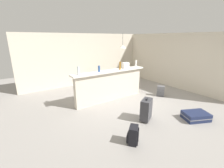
% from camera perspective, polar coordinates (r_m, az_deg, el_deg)
% --- Properties ---
extents(ground_plane, '(13.00, 13.00, 0.05)m').
position_cam_1_polar(ground_plane, '(5.94, 4.76, -6.33)').
color(ground_plane, gray).
extents(wall_back, '(6.60, 0.10, 2.50)m').
position_cam_1_polar(wall_back, '(8.12, -8.94, 9.10)').
color(wall_back, beige).
rests_on(wall_back, ground_plane).
extents(wall_right, '(0.10, 6.00, 2.50)m').
position_cam_1_polar(wall_right, '(8.02, 20.86, 8.13)').
color(wall_right, beige).
rests_on(wall_right, ground_plane).
extents(partition_half_wall, '(2.80, 0.20, 1.10)m').
position_cam_1_polar(partition_half_wall, '(5.80, -0.62, -0.81)').
color(partition_half_wall, beige).
rests_on(partition_half_wall, ground_plane).
extents(bar_countertop, '(2.96, 0.40, 0.05)m').
position_cam_1_polar(bar_countertop, '(5.65, -0.63, 4.75)').
color(bar_countertop, white).
rests_on(bar_countertop, partition_half_wall).
extents(bottle_clear, '(0.07, 0.07, 0.27)m').
position_cam_1_polar(bottle_clear, '(5.11, -12.31, 4.89)').
color(bottle_clear, silver).
rests_on(bottle_clear, bar_countertop).
extents(bottle_blue, '(0.08, 0.08, 0.21)m').
position_cam_1_polar(bottle_blue, '(5.42, -4.79, 5.60)').
color(bottle_blue, '#284C89').
rests_on(bottle_blue, bar_countertop).
extents(bottle_amber, '(0.06, 0.06, 0.30)m').
position_cam_1_polar(bottle_amber, '(5.78, 2.98, 6.73)').
color(bottle_amber, '#9E661E').
rests_on(bottle_amber, bar_countertop).
extents(bottle_white, '(0.06, 0.06, 0.27)m').
position_cam_1_polar(bottle_white, '(6.43, 8.81, 7.48)').
color(bottle_white, silver).
rests_on(bottle_white, bar_countertop).
extents(grocery_bag, '(0.26, 0.18, 0.22)m').
position_cam_1_polar(grocery_bag, '(6.09, 4.99, 6.85)').
color(grocery_bag, silver).
rests_on(grocery_bag, bar_countertop).
extents(dining_table, '(1.10, 0.80, 0.74)m').
position_cam_1_polar(dining_table, '(7.49, 3.17, 3.96)').
color(dining_table, '#4C331E').
rests_on(dining_table, ground_plane).
extents(dining_chair_near_partition, '(0.48, 0.48, 0.93)m').
position_cam_1_polar(dining_chair_near_partition, '(7.01, 5.51, 1.92)').
color(dining_chair_near_partition, '#4C331E').
rests_on(dining_chair_near_partition, ground_plane).
extents(pendant_lamp, '(0.34, 0.34, 0.72)m').
position_cam_1_polar(pendant_lamp, '(7.36, 3.92, 13.53)').
color(pendant_lamp, black).
extents(suitcase_flat_navy, '(0.89, 0.74, 0.22)m').
position_cam_1_polar(suitcase_flat_navy, '(5.20, 28.49, -10.29)').
color(suitcase_flat_navy, '#1E284C').
rests_on(suitcase_flat_navy, ground_plane).
extents(backpack_grey, '(0.33, 0.34, 0.42)m').
position_cam_1_polar(backpack_grey, '(6.61, 17.44, -2.54)').
color(backpack_grey, slate).
rests_on(backpack_grey, ground_plane).
extents(suitcase_upright_charcoal, '(0.50, 0.42, 0.67)m').
position_cam_1_polar(suitcase_upright_charcoal, '(4.57, 12.50, -9.13)').
color(suitcase_upright_charcoal, '#38383D').
rests_on(suitcase_upright_charcoal, ground_plane).
extents(backpack_black, '(0.34, 0.34, 0.42)m').
position_cam_1_polar(backpack_black, '(3.67, 7.75, -18.19)').
color(backpack_black, black).
rests_on(backpack_black, ground_plane).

